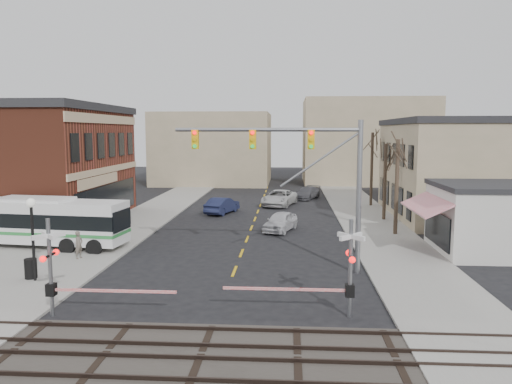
% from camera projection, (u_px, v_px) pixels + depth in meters
% --- Properties ---
extents(ground, '(160.00, 160.00, 0.00)m').
position_uv_depth(ground, '(230.00, 283.00, 24.58)').
color(ground, black).
rests_on(ground, ground).
extents(sidewalk_west, '(5.00, 60.00, 0.12)m').
position_uv_depth(sidewalk_west, '(152.00, 213.00, 45.01)').
color(sidewalk_west, gray).
rests_on(sidewalk_west, ground).
extents(sidewalk_east, '(5.00, 60.00, 0.12)m').
position_uv_depth(sidewalk_east, '(364.00, 216.00, 43.75)').
color(sidewalk_east, gray).
rests_on(sidewalk_east, ground).
extents(ballast_strip, '(160.00, 5.00, 0.06)m').
position_uv_depth(ballast_strip, '(202.00, 354.00, 16.65)').
color(ballast_strip, '#332D28').
rests_on(ballast_strip, ground).
extents(rail_tracks, '(160.00, 3.91, 0.14)m').
position_uv_depth(rail_tracks, '(202.00, 351.00, 16.64)').
color(rail_tracks, '#2D231E').
rests_on(rail_tracks, ground).
extents(awning_shop, '(9.74, 6.20, 4.30)m').
position_uv_depth(awning_shop, '(505.00, 219.00, 30.20)').
color(awning_shop, beige).
rests_on(awning_shop, ground).
extents(tree_east_a, '(0.28, 0.28, 6.75)m').
position_uv_depth(tree_east_a, '(397.00, 187.00, 35.35)').
color(tree_east_a, '#382B21').
rests_on(tree_east_a, sidewalk_east).
extents(tree_east_b, '(0.28, 0.28, 6.30)m').
position_uv_depth(tree_east_b, '(385.00, 182.00, 41.30)').
color(tree_east_b, '#382B21').
rests_on(tree_east_b, sidewalk_east).
extents(tree_east_c, '(0.28, 0.28, 7.20)m').
position_uv_depth(tree_east_c, '(372.00, 169.00, 49.16)').
color(tree_east_c, '#382B21').
rests_on(tree_east_c, sidewalk_east).
extents(transit_bus, '(12.10, 3.95, 3.06)m').
position_uv_depth(transit_bus, '(35.00, 221.00, 31.84)').
color(transit_bus, silver).
rests_on(transit_bus, ground).
extents(traffic_signal_mast, '(9.67, 0.30, 8.00)m').
position_uv_depth(traffic_signal_mast, '(307.00, 164.00, 25.70)').
color(traffic_signal_mast, gray).
rests_on(traffic_signal_mast, ground).
extents(rr_crossing_west, '(5.60, 1.36, 4.00)m').
position_uv_depth(rr_crossing_west, '(61.00, 269.00, 19.88)').
color(rr_crossing_west, gray).
rests_on(rr_crossing_west, ground).
extents(rr_crossing_east, '(5.60, 1.36, 4.00)m').
position_uv_depth(rr_crossing_east, '(339.00, 269.00, 19.82)').
color(rr_crossing_east, gray).
rests_on(rr_crossing_east, ground).
extents(street_lamp, '(0.44, 0.44, 4.08)m').
position_uv_depth(street_lamp, '(32.00, 222.00, 24.19)').
color(street_lamp, black).
rests_on(street_lamp, sidewalk_west).
extents(trash_bin, '(0.60, 0.60, 1.00)m').
position_uv_depth(trash_bin, '(31.00, 268.00, 24.85)').
color(trash_bin, black).
rests_on(trash_bin, sidewalk_west).
extents(car_a, '(2.90, 4.53, 1.44)m').
position_uv_depth(car_a, '(280.00, 222.00, 37.26)').
color(car_a, '#BDBDC2').
rests_on(car_a, ground).
extents(car_b, '(2.85, 4.76, 1.48)m').
position_uv_depth(car_b, '(222.00, 205.00, 45.23)').
color(car_b, '#171C3A').
rests_on(car_b, ground).
extents(car_c, '(3.94, 6.09, 1.56)m').
position_uv_depth(car_c, '(279.00, 198.00, 50.04)').
color(car_c, '#B9B9B9').
rests_on(car_c, ground).
extents(car_d, '(3.49, 4.96, 1.33)m').
position_uv_depth(car_d, '(307.00, 193.00, 55.01)').
color(car_d, '#49494E').
rests_on(car_d, ground).
extents(pedestrian_near, '(0.53, 0.66, 1.60)m').
position_uv_depth(pedestrian_near, '(79.00, 245.00, 28.72)').
color(pedestrian_near, '#63594F').
rests_on(pedestrian_near, sidewalk_west).
extents(pedestrian_far, '(1.18, 1.11, 1.92)m').
position_uv_depth(pedestrian_far, '(98.00, 230.00, 32.09)').
color(pedestrian_far, '#3A3965').
rests_on(pedestrian_far, sidewalk_west).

